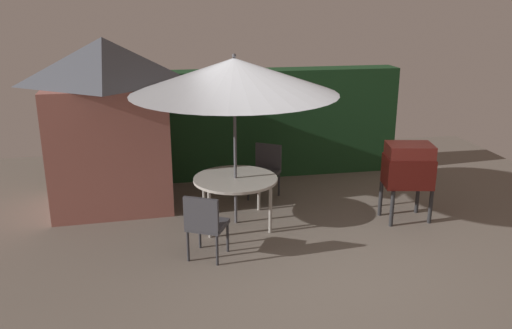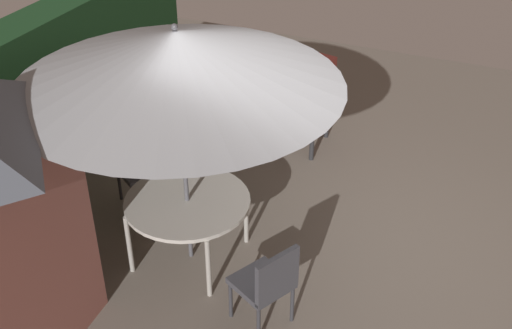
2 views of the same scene
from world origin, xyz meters
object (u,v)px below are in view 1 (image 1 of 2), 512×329
object	(u,v)px
patio_table	(236,181)
bbq_grill	(408,167)
patio_umbrella	(234,76)
chair_far_side	(266,167)
garden_shed	(109,123)
chair_near_shed	(205,222)

from	to	relation	value
patio_table	bbq_grill	bearing A→B (deg)	-7.38
patio_umbrella	chair_far_side	world-z (taller)	patio_umbrella
garden_shed	chair_near_shed	bearing A→B (deg)	-59.85
patio_table	patio_umbrella	distance (m)	1.56
patio_table	patio_umbrella	xyz separation A→B (m)	(0.00, 0.00, 1.56)
patio_umbrella	chair_far_side	distance (m)	2.10
patio_umbrella	chair_near_shed	size ratio (longest dim) A/B	3.28
patio_umbrella	chair_near_shed	world-z (taller)	patio_umbrella
garden_shed	patio_table	xyz separation A→B (m)	(1.85, -1.14, -0.71)
bbq_grill	chair_near_shed	xyz separation A→B (m)	(-3.13, -0.76, -0.33)
patio_table	chair_near_shed	world-z (taller)	chair_near_shed
chair_far_side	patio_table	bearing A→B (deg)	-123.15
patio_table	bbq_grill	distance (m)	2.60
garden_shed	patio_umbrella	world-z (taller)	garden_shed
chair_near_shed	patio_umbrella	bearing A→B (deg)	62.85
chair_near_shed	chair_far_side	xyz separation A→B (m)	(1.23, 2.11, 0.00)
patio_umbrella	bbq_grill	xyz separation A→B (m)	(2.57, -0.33, -1.38)
chair_near_shed	chair_far_side	distance (m)	2.44
patio_umbrella	bbq_grill	world-z (taller)	patio_umbrella
patio_table	garden_shed	bearing A→B (deg)	148.45
garden_shed	patio_umbrella	distance (m)	2.33
chair_far_side	chair_near_shed	bearing A→B (deg)	-120.14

